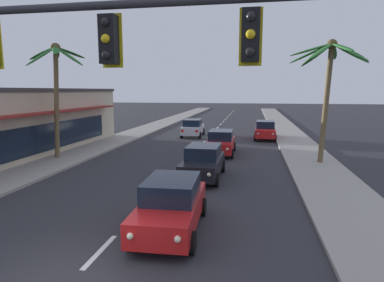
{
  "coord_description": "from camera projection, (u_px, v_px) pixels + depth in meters",
  "views": [
    {
      "loc": [
        4.09,
        -6.34,
        4.45
      ],
      "look_at": [
        1.45,
        8.0,
        2.2
      ],
      "focal_mm": 30.71,
      "sensor_mm": 36.0,
      "label": 1
    }
  ],
  "objects": [
    {
      "name": "palm_right_second",
      "position": [
        330.0,
        68.0,
        19.04
      ],
      "size": [
        4.78,
        4.9,
        7.37
      ],
      "color": "brown",
      "rests_on": "ground"
    },
    {
      "name": "sedan_fifth_in_queue",
      "position": [
        221.0,
        142.0,
        23.06
      ],
      "size": [
        1.95,
        4.45,
        1.68
      ],
      "color": "red",
      "rests_on": "ground"
    },
    {
      "name": "sedan_oncoming_far",
      "position": [
        193.0,
        128.0,
        32.03
      ],
      "size": [
        2.04,
        4.49,
        1.68
      ],
      "color": "silver",
      "rests_on": "ground"
    },
    {
      "name": "sidewalk_right",
      "position": [
        300.0,
        147.0,
        25.61
      ],
      "size": [
        3.2,
        110.0,
        0.14
      ],
      "primitive_type": "cube",
      "color": "#9E998E",
      "rests_on": "ground"
    },
    {
      "name": "sedan_lead_at_stop_bar",
      "position": [
        171.0,
        204.0,
        10.46
      ],
      "size": [
        2.08,
        4.5,
        1.68
      ],
      "color": "red",
      "rests_on": "ground"
    },
    {
      "name": "traffic_signal_mast",
      "position": [
        194.0,
        64.0,
        6.13
      ],
      "size": [
        10.93,
        0.41,
        6.84
      ],
      "color": "#2D2D33",
      "rests_on": "ground"
    },
    {
      "name": "sidewalk_left",
      "position": [
        112.0,
        142.0,
        28.4
      ],
      "size": [
        3.2,
        110.0,
        0.14
      ],
      "primitive_type": "cube",
      "color": "#9E998E",
      "rests_on": "ground"
    },
    {
      "name": "lane_markings",
      "position": [
        207.0,
        145.0,
        27.16
      ],
      "size": [
        4.28,
        88.42,
        0.01
      ],
      "color": "silver",
      "rests_on": "ground"
    },
    {
      "name": "sedan_parked_nearest_kerb",
      "position": [
        265.0,
        130.0,
        30.23
      ],
      "size": [
        2.03,
        4.48,
        1.68
      ],
      "color": "red",
      "rests_on": "ground"
    },
    {
      "name": "sedan_third_in_queue",
      "position": [
        203.0,
        161.0,
        16.78
      ],
      "size": [
        2.0,
        4.47,
        1.68
      ],
      "color": "black",
      "rests_on": "ground"
    },
    {
      "name": "palm_left_second",
      "position": [
        56.0,
        73.0,
        20.6
      ],
      "size": [
        4.2,
        4.13,
        7.37
      ],
      "color": "brown",
      "rests_on": "ground"
    }
  ]
}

